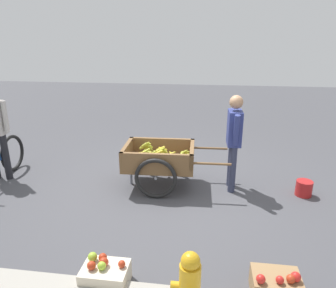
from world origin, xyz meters
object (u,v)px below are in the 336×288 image
at_px(vendor_person, 234,135).
at_px(fire_hydrant, 189,287).
at_px(fruit_cart, 160,160).
at_px(plastic_bucket, 304,188).
at_px(mixed_fruit_crate, 276,285).
at_px(apple_crate, 105,275).

xyz_separation_m(vendor_person, fire_hydrant, (0.49, 2.54, -0.56)).
bearing_deg(fire_hydrant, fruit_cart, -75.30).
relative_size(plastic_bucket, mixed_fruit_crate, 0.56).
relative_size(fruit_cart, apple_crate, 3.81).
xyz_separation_m(apple_crate, mixed_fruit_crate, (-1.61, -0.10, -0.01)).
distance_m(fruit_cart, apple_crate, 2.26).
height_order(fruit_cart, apple_crate, fruit_cart).
bearing_deg(mixed_fruit_crate, vendor_person, -82.35).
xyz_separation_m(fruit_cart, apple_crate, (0.17, 2.23, -0.31)).
distance_m(fruit_cart, mixed_fruit_crate, 2.59).
relative_size(vendor_person, apple_crate, 3.42).
xyz_separation_m(fire_hydrant, apple_crate, (0.83, -0.26, -0.21)).
relative_size(vendor_person, plastic_bucket, 6.13).
bearing_deg(fruit_cart, vendor_person, -177.74).
height_order(fire_hydrant, mixed_fruit_crate, fire_hydrant).
bearing_deg(fruit_cart, mixed_fruit_crate, 123.91).
xyz_separation_m(fruit_cart, plastic_bucket, (-2.24, 0.04, -0.32)).
bearing_deg(fire_hydrant, plastic_bucket, -122.97).
xyz_separation_m(fruit_cart, fire_hydrant, (-0.65, 2.49, -0.11)).
bearing_deg(vendor_person, plastic_bucket, 175.31).
height_order(fire_hydrant, apple_crate, fire_hydrant).
xyz_separation_m(plastic_bucket, mixed_fruit_crate, (0.80, 2.09, 0.00)).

